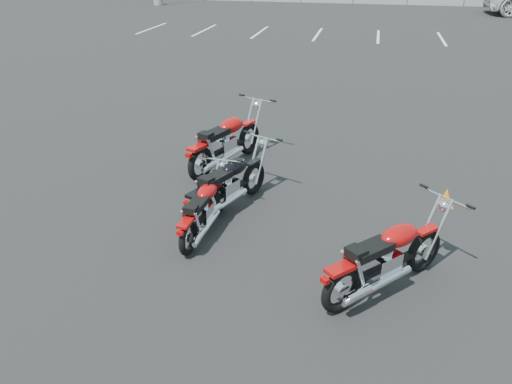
% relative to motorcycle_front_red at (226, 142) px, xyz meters
% --- Properties ---
extents(ground, '(120.00, 120.00, 0.00)m').
position_rel_motorcycle_front_red_xyz_m(ground, '(0.94, -2.90, -0.54)').
color(ground, black).
rests_on(ground, ground).
extents(motorcycle_front_red, '(1.33, 2.39, 1.19)m').
position_rel_motorcycle_front_red_xyz_m(motorcycle_front_red, '(0.00, 0.00, 0.00)').
color(motorcycle_front_red, black).
rests_on(motorcycle_front_red, ground).
extents(motorcycle_second_black, '(1.24, 2.12, 1.06)m').
position_rel_motorcycle_front_red_xyz_m(motorcycle_second_black, '(0.55, -1.79, -0.06)').
color(motorcycle_second_black, black).
rests_on(motorcycle_second_black, ground).
extents(motorcycle_third_red, '(0.73, 1.89, 0.92)m').
position_rel_motorcycle_front_red_xyz_m(motorcycle_third_red, '(0.38, -2.60, -0.12)').
color(motorcycle_third_red, black).
rests_on(motorcycle_third_red, ground).
extents(motorcycle_rear_red, '(1.84, 1.93, 1.10)m').
position_rel_motorcycle_front_red_xyz_m(motorcycle_rear_red, '(3.14, -3.49, -0.04)').
color(motorcycle_rear_red, black).
rests_on(motorcycle_rear_red, ground).
extents(training_cone_near, '(0.27, 0.27, 0.32)m').
position_rel_motorcycle_front_red_xyz_m(training_cone_near, '(4.20, -0.80, -0.38)').
color(training_cone_near, orange).
rests_on(training_cone_near, ground).
extents(parking_line_stripes, '(15.12, 4.00, 0.01)m').
position_rel_motorcycle_front_red_xyz_m(parking_line_stripes, '(-1.56, 17.10, -0.54)').
color(parking_line_stripes, silver).
rests_on(parking_line_stripes, ground).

